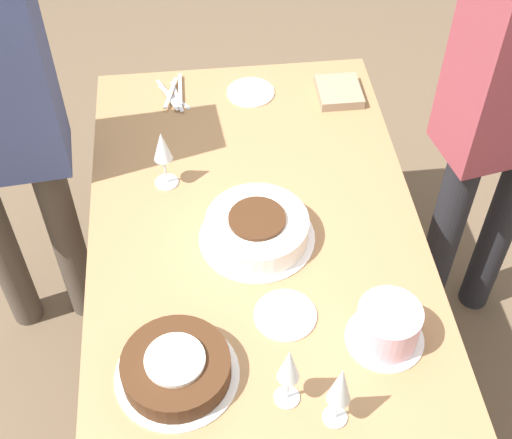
{
  "coord_description": "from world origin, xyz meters",
  "views": [
    {
      "loc": [
        1.33,
        -0.15,
        2.28
      ],
      "look_at": [
        0.0,
        0.0,
        0.79
      ],
      "focal_mm": 50.0,
      "sensor_mm": 36.0,
      "label": 1
    }
  ],
  "objects_px": {
    "wine_glass_near": "(340,386)",
    "cake_front_chocolate": "(176,368)",
    "wine_glass_far": "(289,367)",
    "cake_center_white": "(258,229)",
    "cake_back_decorated": "(387,326)",
    "wine_glass_extra": "(162,149)"
  },
  "relations": [
    {
      "from": "cake_center_white",
      "to": "wine_glass_near",
      "type": "xyz_separation_m",
      "value": [
        0.57,
        0.12,
        0.11
      ]
    },
    {
      "from": "cake_center_white",
      "to": "wine_glass_near",
      "type": "height_order",
      "value": "wine_glass_near"
    },
    {
      "from": "cake_center_white",
      "to": "cake_front_chocolate",
      "type": "height_order",
      "value": "cake_center_white"
    },
    {
      "from": "cake_front_chocolate",
      "to": "wine_glass_extra",
      "type": "bearing_deg",
      "value": -179.32
    },
    {
      "from": "cake_front_chocolate",
      "to": "wine_glass_far",
      "type": "distance_m",
      "value": 0.29
    },
    {
      "from": "cake_back_decorated",
      "to": "wine_glass_near",
      "type": "bearing_deg",
      "value": -39.76
    },
    {
      "from": "cake_front_chocolate",
      "to": "wine_glass_far",
      "type": "relative_size",
      "value": 1.47
    },
    {
      "from": "cake_center_white",
      "to": "wine_glass_near",
      "type": "bearing_deg",
      "value": 11.7
    },
    {
      "from": "cake_center_white",
      "to": "wine_glass_far",
      "type": "relative_size",
      "value": 1.59
    },
    {
      "from": "wine_glass_near",
      "to": "cake_front_chocolate",
      "type": "bearing_deg",
      "value": -112.74
    },
    {
      "from": "cake_back_decorated",
      "to": "wine_glass_near",
      "type": "xyz_separation_m",
      "value": [
        0.2,
        -0.16,
        0.09
      ]
    },
    {
      "from": "wine_glass_extra",
      "to": "cake_front_chocolate",
      "type": "bearing_deg",
      "value": 0.68
    },
    {
      "from": "cake_back_decorated",
      "to": "wine_glass_extra",
      "type": "distance_m",
      "value": 0.82
    },
    {
      "from": "cake_back_decorated",
      "to": "wine_glass_near",
      "type": "distance_m",
      "value": 0.27
    },
    {
      "from": "cake_front_chocolate",
      "to": "cake_back_decorated",
      "type": "bearing_deg",
      "value": 94.97
    },
    {
      "from": "cake_center_white",
      "to": "cake_front_chocolate",
      "type": "distance_m",
      "value": 0.48
    },
    {
      "from": "wine_glass_far",
      "to": "cake_front_chocolate",
      "type": "bearing_deg",
      "value": -109.11
    },
    {
      "from": "cake_center_white",
      "to": "cake_front_chocolate",
      "type": "xyz_separation_m",
      "value": [
        0.41,
        -0.24,
        -0.0
      ]
    },
    {
      "from": "wine_glass_far",
      "to": "wine_glass_extra",
      "type": "bearing_deg",
      "value": -160.7
    },
    {
      "from": "cake_front_chocolate",
      "to": "wine_glass_extra",
      "type": "xyz_separation_m",
      "value": [
        -0.67,
        -0.01,
        0.1
      ]
    },
    {
      "from": "cake_center_white",
      "to": "cake_back_decorated",
      "type": "distance_m",
      "value": 0.46
    },
    {
      "from": "cake_center_white",
      "to": "cake_back_decorated",
      "type": "xyz_separation_m",
      "value": [
        0.37,
        0.28,
        0.02
      ]
    }
  ]
}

